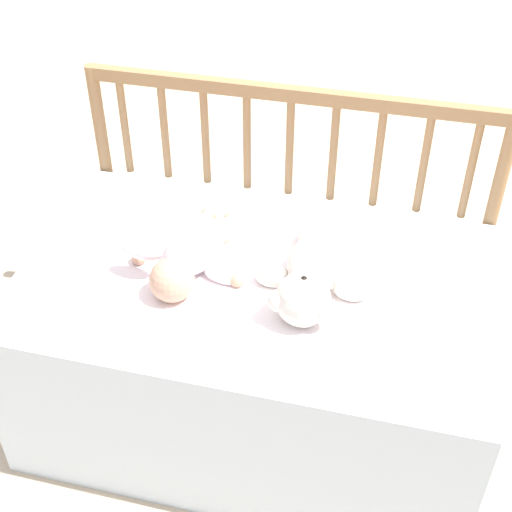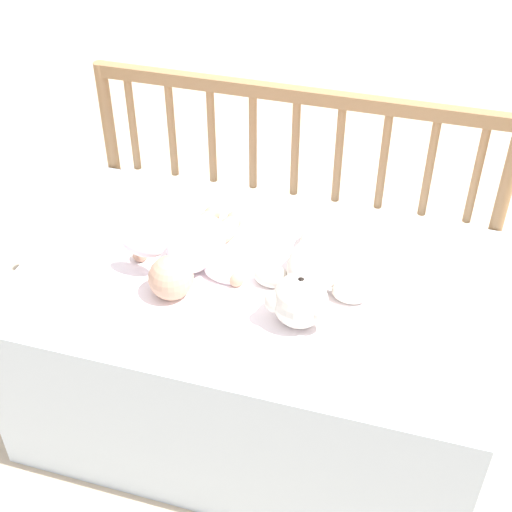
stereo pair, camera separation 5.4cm
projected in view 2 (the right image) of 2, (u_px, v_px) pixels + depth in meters
ground_plane at (255, 407)px, 2.03m from camera, size 12.00×12.00×0.00m
crib_mattress at (255, 347)px, 1.88m from camera, size 1.14×0.72×0.49m
crib_rail at (294, 167)px, 1.96m from camera, size 1.14×0.04×0.81m
blanket at (255, 269)px, 1.74m from camera, size 0.78×0.48×0.01m
teddy_bear at (311, 276)px, 1.65m from camera, size 0.28×0.38×0.13m
baby at (193, 250)px, 1.73m from camera, size 0.31×0.38×0.11m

